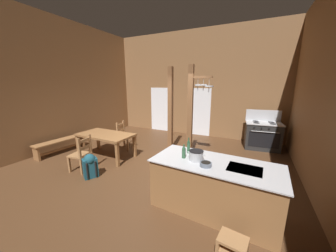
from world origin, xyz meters
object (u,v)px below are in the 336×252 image
object	(u,v)px
kitchen_island	(214,186)
mixing_bowl_on_counter	(206,164)
bottle_tall_on_counter	(184,153)
dining_table	(106,137)
ladderback_chair_by_post	(82,154)
stove_range	(262,135)
ladderback_chair_near_window	(124,136)
bottle_short_on_counter	(189,147)
stockpot_on_counter	(196,155)
step_stool	(232,247)
backpack	(90,165)
bench_along_left_wall	(61,143)

from	to	relation	value
kitchen_island	mixing_bowl_on_counter	bearing A→B (deg)	-118.02
kitchen_island	bottle_tall_on_counter	distance (m)	0.79
dining_table	kitchen_island	bearing A→B (deg)	-15.80
ladderback_chair_by_post	stove_range	bearing A→B (deg)	42.70
ladderback_chair_near_window	bottle_short_on_counter	size ratio (longest dim) A/B	3.09
stockpot_on_counter	ladderback_chair_by_post	bearing A→B (deg)	178.84
stove_range	step_stool	world-z (taller)	stove_range
ladderback_chair_by_post	dining_table	bearing A→B (deg)	96.01
stockpot_on_counter	mixing_bowl_on_counter	bearing A→B (deg)	-37.61
backpack	kitchen_island	bearing A→B (deg)	2.72
ladderback_chair_near_window	bench_along_left_wall	size ratio (longest dim) A/B	0.59
bottle_short_on_counter	mixing_bowl_on_counter	bearing A→B (deg)	-43.95
stockpot_on_counter	stove_range	bearing A→B (deg)	73.55
ladderback_chair_by_post	bench_along_left_wall	xyz separation A→B (m)	(-1.73, 0.58, -0.14)
backpack	bottle_tall_on_counter	world-z (taller)	bottle_tall_on_counter
kitchen_island	bench_along_left_wall	world-z (taller)	kitchen_island
ladderback_chair_by_post	stockpot_on_counter	bearing A→B (deg)	-1.16
bench_along_left_wall	bottle_short_on_counter	world-z (taller)	bottle_short_on_counter
stockpot_on_counter	kitchen_island	bearing A→B (deg)	7.62
backpack	stockpot_on_counter	world-z (taller)	stockpot_on_counter
mixing_bowl_on_counter	bottle_tall_on_counter	xyz separation A→B (m)	(-0.45, 0.16, 0.07)
backpack	bottle_tall_on_counter	size ratio (longest dim) A/B	2.33
stockpot_on_counter	bottle_tall_on_counter	distance (m)	0.24
step_stool	ladderback_chair_near_window	xyz separation A→B (m)	(-3.94, 2.69, 0.27)
backpack	bottle_tall_on_counter	bearing A→B (deg)	2.32
bottle_tall_on_counter	ladderback_chair_near_window	bearing A→B (deg)	147.34
kitchen_island	bench_along_left_wall	xyz separation A→B (m)	(-5.13, 0.59, -0.15)
dining_table	bench_along_left_wall	bearing A→B (deg)	-166.23
ladderback_chair_by_post	stockpot_on_counter	xyz separation A→B (m)	(3.08, -0.06, 0.55)
bottle_tall_on_counter	bottle_short_on_counter	distance (m)	0.27
mixing_bowl_on_counter	bottle_short_on_counter	size ratio (longest dim) A/B	0.62
dining_table	bottle_tall_on_counter	bearing A→B (deg)	-19.36
stove_range	bench_along_left_wall	distance (m)	6.86
stockpot_on_counter	bottle_tall_on_counter	world-z (taller)	bottle_tall_on_counter
bench_along_left_wall	mixing_bowl_on_counter	bearing A→B (deg)	-9.09
kitchen_island	bench_along_left_wall	size ratio (longest dim) A/B	1.37
stockpot_on_counter	dining_table	bearing A→B (deg)	161.97
backpack	stockpot_on_counter	size ratio (longest dim) A/B	1.85
stove_range	bottle_short_on_counter	size ratio (longest dim) A/B	4.30
step_stool	bottle_tall_on_counter	xyz separation A→B (m)	(-1.00, 0.80, 0.84)
step_stool	ladderback_chair_by_post	distance (m)	3.95
step_stool	bottle_short_on_counter	world-z (taller)	bottle_short_on_counter
ladderback_chair_near_window	bottle_tall_on_counter	xyz separation A→B (m)	(2.95, -1.89, 0.56)
ladderback_chair_near_window	ladderback_chair_by_post	xyz separation A→B (m)	(0.10, -1.83, 0.00)
bottle_tall_on_counter	dining_table	bearing A→B (deg)	160.64
dining_table	ladderback_chair_near_window	bearing A→B (deg)	89.84
bottle_tall_on_counter	step_stool	bearing A→B (deg)	-38.69
bench_along_left_wall	ladderback_chair_by_post	bearing A→B (deg)	-18.45
kitchen_island	bottle_short_on_counter	xyz separation A→B (m)	(-0.57, 0.23, 0.58)
ladderback_chair_near_window	bench_along_left_wall	world-z (taller)	ladderback_chair_near_window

